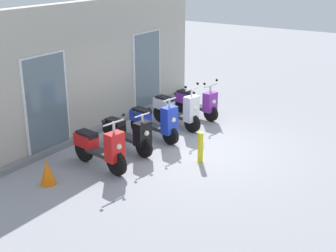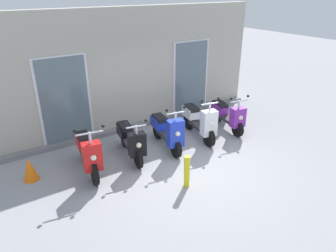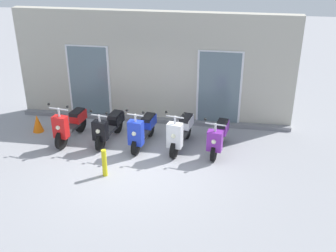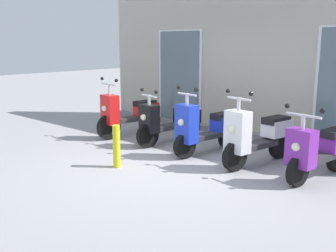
{
  "view_description": "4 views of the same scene",
  "coord_description": "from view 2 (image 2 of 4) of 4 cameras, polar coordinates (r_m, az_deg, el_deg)",
  "views": [
    {
      "loc": [
        -9.03,
        -5.23,
        4.33
      ],
      "look_at": [
        -0.46,
        0.36,
        0.63
      ],
      "focal_mm": 50.37,
      "sensor_mm": 36.0,
      "label": 1
    },
    {
      "loc": [
        -3.91,
        -4.88,
        3.81
      ],
      "look_at": [
        -0.14,
        0.78,
        0.74
      ],
      "focal_mm": 33.53,
      "sensor_mm": 36.0,
      "label": 2
    },
    {
      "loc": [
        2.21,
        -8.9,
        5.54
      ],
      "look_at": [
        0.76,
        0.67,
        0.83
      ],
      "focal_mm": 44.85,
      "sensor_mm": 36.0,
      "label": 3
    },
    {
      "loc": [
        4.02,
        -4.57,
        1.98
      ],
      "look_at": [
        -0.48,
        0.55,
        0.52
      ],
      "focal_mm": 41.41,
      "sensor_mm": 36.0,
      "label": 4
    }
  ],
  "objects": [
    {
      "name": "traffic_cone",
      "position": [
        7.28,
        -23.83,
        -7.2
      ],
      "size": [
        0.32,
        0.32,
        0.52
      ],
      "primitive_type": "cone",
      "color": "orange",
      "rests_on": "ground_plane"
    },
    {
      "name": "scooter_black",
      "position": [
        7.51,
        -6.85,
        -2.44
      ],
      "size": [
        0.62,
        1.59,
        1.14
      ],
      "color": "black",
      "rests_on": "ground_plane"
    },
    {
      "name": "ground_plane",
      "position": [
        7.32,
        4.35,
        -7.14
      ],
      "size": [
        40.0,
        40.0,
        0.0
      ],
      "primitive_type": "plane",
      "color": "#939399"
    },
    {
      "name": "scooter_purple",
      "position": [
        9.05,
        10.75,
        2.06
      ],
      "size": [
        0.65,
        1.5,
        1.15
      ],
      "color": "black",
      "rests_on": "ground_plane"
    },
    {
      "name": "curb_bollard",
      "position": [
        6.44,
        3.45,
        -8.27
      ],
      "size": [
        0.12,
        0.12,
        0.7
      ],
      "primitive_type": "cylinder",
      "color": "yellow",
      "rests_on": "ground_plane"
    },
    {
      "name": "storefront_facade",
      "position": [
        8.92,
        -6.65,
        9.8
      ],
      "size": [
        8.27,
        0.5,
        3.32
      ],
      "color": "#B2AD9E",
      "rests_on": "ground_plane"
    },
    {
      "name": "scooter_white",
      "position": [
        8.41,
        5.73,
        0.93
      ],
      "size": [
        0.64,
        1.61,
        1.28
      ],
      "color": "black",
      "rests_on": "ground_plane"
    },
    {
      "name": "scooter_red",
      "position": [
        7.05,
        -14.32,
        -4.63
      ],
      "size": [
        0.64,
        1.61,
        1.29
      ],
      "color": "black",
      "rests_on": "ground_plane"
    },
    {
      "name": "scooter_blue",
      "position": [
        7.85,
        -0.19,
        -0.86
      ],
      "size": [
        0.6,
        1.56,
        1.26
      ],
      "color": "black",
      "rests_on": "ground_plane"
    }
  ]
}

